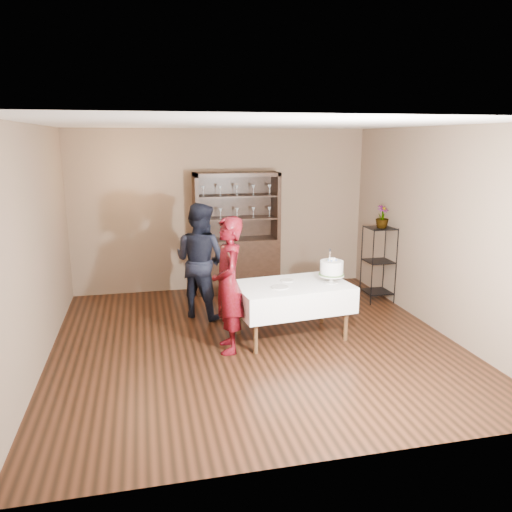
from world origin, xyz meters
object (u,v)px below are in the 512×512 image
Objects in this scene: china_hutch at (237,252)px; potted_plant at (382,217)px; man at (200,260)px; cake at (332,269)px; woman at (228,285)px; cake_table at (292,297)px; plant_etagere at (379,261)px.

potted_plant is (2.08, -1.10, 0.70)m from china_hutch.
man is 3.64× the size of cake.
woman is 3.00m from potted_plant.
cake is (1.37, 0.17, 0.08)m from woman.
china_hutch is 1.30× the size of cake_table.
cake is at bearing -136.57° from plant_etagere.
woman is at bearing -103.01° from china_hutch.
cake_table is 0.93× the size of woman.
potted_plant is at bearing 42.43° from cake.
woman reaches higher than cake_table.
man is (-0.75, -1.11, 0.17)m from china_hutch.
plant_etagere is 0.73× the size of woman.
woman reaches higher than cake.
china_hutch is 2.33m from plant_etagere.
potted_plant is (1.77, 1.10, 0.81)m from cake_table.
china_hutch is at bearing 109.92° from cake.
china_hutch is 2.22m from cake_table.
potted_plant is (2.82, 0.02, 0.53)m from man.
woman is at bearing 138.37° from man.
man is at bearing 143.91° from cake.
plant_etagere is at bearing 119.43° from woman.
china_hutch is 2.49m from woman.
man reaches higher than cake_table.
china_hutch is 2.40m from cake.
plant_etagere is 0.71m from potted_plant.
woman is at bearing -152.59° from plant_etagere.
woman is at bearing -165.70° from cake_table.
plant_etagere is 2.98m from woman.
china_hutch reaches higher than cake_table.
cake is (-1.26, -1.20, 0.25)m from plant_etagere.
cake_table is (-1.78, -1.15, -0.10)m from plant_etagere.
woman is 1.39m from cake.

